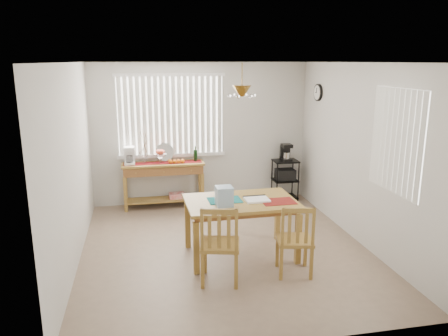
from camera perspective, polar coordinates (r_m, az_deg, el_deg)
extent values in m
cube|color=#8C745E|center=(6.38, 0.07, -10.46)|extent=(4.00, 4.50, 0.01)
cube|color=silver|center=(8.19, -3.06, 4.55)|extent=(4.00, 0.10, 2.60)
cube|color=silver|center=(3.82, 6.83, -6.48)|extent=(4.00, 0.10, 2.60)
cube|color=silver|center=(5.93, -19.75, 0.14)|extent=(0.10, 4.50, 2.60)
cube|color=silver|center=(6.66, 17.65, 1.75)|extent=(0.10, 4.50, 2.60)
cube|color=white|center=(5.82, 0.08, 14.13)|extent=(4.00, 4.50, 0.10)
cube|color=white|center=(8.03, -6.95, 6.80)|extent=(1.90, 0.01, 1.40)
cube|color=white|center=(8.01, -13.40, 6.50)|extent=(0.07, 0.03, 1.40)
cube|color=white|center=(8.00, -12.64, 6.54)|extent=(0.07, 0.03, 1.40)
cube|color=white|center=(8.00, -11.88, 6.58)|extent=(0.07, 0.03, 1.40)
cube|color=white|center=(8.00, -11.12, 6.61)|extent=(0.07, 0.03, 1.40)
cube|color=white|center=(8.00, -10.36, 6.65)|extent=(0.07, 0.03, 1.40)
cube|color=white|center=(8.00, -9.60, 6.68)|extent=(0.07, 0.03, 1.40)
cube|color=white|center=(8.01, -8.84, 6.71)|extent=(0.07, 0.03, 1.40)
cube|color=white|center=(8.01, -8.08, 6.75)|extent=(0.07, 0.03, 1.40)
cube|color=white|center=(8.02, -7.32, 6.78)|extent=(0.07, 0.03, 1.40)
cube|color=white|center=(8.02, -6.57, 6.80)|extent=(0.07, 0.03, 1.40)
cube|color=white|center=(8.03, -5.81, 6.83)|extent=(0.07, 0.03, 1.40)
cube|color=white|center=(8.04, -5.06, 6.86)|extent=(0.07, 0.03, 1.40)
cube|color=white|center=(8.06, -4.31, 6.88)|extent=(0.07, 0.03, 1.40)
cube|color=white|center=(8.07, -3.56, 6.91)|extent=(0.07, 0.03, 1.40)
cube|color=white|center=(8.08, -2.81, 6.93)|extent=(0.07, 0.03, 1.40)
cube|color=white|center=(8.10, -2.07, 6.95)|extent=(0.07, 0.03, 1.40)
cube|color=white|center=(8.12, -1.33, 6.97)|extent=(0.07, 0.03, 1.40)
cube|color=white|center=(8.13, -0.59, 6.99)|extent=(0.07, 0.03, 1.40)
cube|color=white|center=(8.13, -6.79, 1.66)|extent=(1.98, 0.06, 0.06)
cube|color=white|center=(7.95, -7.09, 12.00)|extent=(1.98, 0.06, 0.06)
cube|color=white|center=(5.81, 21.63, 3.25)|extent=(0.01, 1.10, 1.30)
cube|color=white|center=(5.41, 24.32, 2.26)|extent=(0.03, 0.07, 1.30)
cube|color=white|center=(5.49, 23.67, 2.49)|extent=(0.03, 0.07, 1.30)
cube|color=white|center=(5.58, 23.04, 2.72)|extent=(0.03, 0.07, 1.30)
cube|color=white|center=(5.67, 22.43, 2.93)|extent=(0.03, 0.07, 1.30)
cube|color=white|center=(5.76, 21.83, 3.14)|extent=(0.03, 0.07, 1.30)
cube|color=white|center=(5.85, 21.26, 3.35)|extent=(0.03, 0.07, 1.30)
cube|color=white|center=(5.95, 20.70, 3.55)|extent=(0.03, 0.07, 1.30)
cube|color=white|center=(6.04, 20.16, 3.74)|extent=(0.03, 0.07, 1.30)
cube|color=white|center=(6.13, 19.63, 3.92)|extent=(0.03, 0.07, 1.30)
cube|color=white|center=(6.22, 19.12, 4.10)|extent=(0.03, 0.07, 1.30)
cylinder|color=black|center=(7.91, 12.19, 9.62)|extent=(0.04, 0.30, 0.30)
cylinder|color=white|center=(7.90, 12.03, 9.62)|extent=(0.01, 0.25, 0.25)
cylinder|color=olive|center=(5.60, 2.37, 11.88)|extent=(0.01, 0.01, 0.34)
cone|color=olive|center=(5.61, 2.35, 10.04)|extent=(0.24, 0.24, 0.14)
sphere|color=white|center=(5.66, 3.94, 9.44)|extent=(0.05, 0.05, 0.05)
sphere|color=white|center=(5.77, 2.80, 9.54)|extent=(0.05, 0.05, 0.05)
sphere|color=white|center=(5.74, 1.23, 9.53)|extent=(0.05, 0.05, 0.05)
sphere|color=white|center=(5.58, 0.72, 9.41)|extent=(0.05, 0.05, 0.05)
sphere|color=white|center=(5.47, 1.86, 9.31)|extent=(0.05, 0.05, 0.05)
sphere|color=white|center=(5.50, 3.50, 9.33)|extent=(0.05, 0.05, 0.05)
cube|color=olive|center=(7.95, -7.96, 0.53)|extent=(1.47, 0.41, 0.04)
cube|color=brown|center=(7.97, -7.94, -0.18)|extent=(1.41, 0.38, 0.15)
cube|color=olive|center=(7.92, -12.76, -3.43)|extent=(0.06, 0.06, 0.63)
cube|color=olive|center=(7.99, -2.83, -2.94)|extent=(0.06, 0.06, 0.63)
cube|color=olive|center=(8.22, -12.71, -2.78)|extent=(0.06, 0.06, 0.63)
cube|color=olive|center=(8.29, -3.15, -2.31)|extent=(0.06, 0.06, 0.63)
cube|color=olive|center=(8.13, -7.80, -4.08)|extent=(1.36, 0.36, 0.03)
cube|color=red|center=(8.12, -6.20, -3.60)|extent=(0.28, 0.20, 0.09)
cube|color=maroon|center=(7.94, -7.96, 0.67)|extent=(1.40, 0.23, 0.01)
cube|color=white|center=(7.93, -12.21, 0.62)|extent=(0.18, 0.22, 0.05)
cube|color=white|center=(7.98, -12.24, 1.54)|extent=(0.18, 0.07, 0.28)
cube|color=white|center=(7.86, -12.31, 2.48)|extent=(0.18, 0.20, 0.06)
cylinder|color=white|center=(7.89, -12.24, 1.16)|extent=(0.12, 0.12, 0.12)
cylinder|color=white|center=(7.91, -8.30, 0.93)|extent=(0.05, 0.05, 0.09)
cone|color=white|center=(7.90, -8.32, 1.55)|extent=(0.24, 0.24, 0.08)
sphere|color=red|center=(7.88, -8.01, 2.12)|extent=(0.07, 0.07, 0.07)
sphere|color=red|center=(7.92, -8.19, 2.17)|extent=(0.07, 0.07, 0.07)
sphere|color=red|center=(7.92, -8.52, 2.15)|extent=(0.07, 0.07, 0.07)
sphere|color=red|center=(7.88, -8.67, 2.09)|extent=(0.07, 0.07, 0.07)
sphere|color=red|center=(7.84, -8.49, 2.04)|extent=(0.07, 0.07, 0.07)
sphere|color=red|center=(7.84, -8.16, 2.05)|extent=(0.07, 0.07, 0.07)
sphere|color=#D65D0B|center=(7.87, -7.01, 0.84)|extent=(0.07, 0.07, 0.07)
sphere|color=#D65D0B|center=(7.88, -6.47, 0.86)|extent=(0.07, 0.07, 0.07)
sphere|color=#D65D0B|center=(7.88, -5.94, 0.89)|extent=(0.07, 0.07, 0.07)
sphere|color=#D65D0B|center=(7.89, -5.41, 0.91)|extent=(0.07, 0.07, 0.07)
cylinder|color=silver|center=(8.07, -7.75, 2.08)|extent=(0.33, 0.08, 0.33)
cylinder|color=white|center=(7.97, -10.31, 1.07)|extent=(0.07, 0.07, 0.13)
cylinder|color=#4C3823|center=(7.91, -10.39, 2.99)|extent=(0.08, 0.04, 0.41)
cylinder|color=#4C3823|center=(7.91, -10.40, 3.15)|extent=(0.13, 0.06, 0.44)
cylinder|color=#4C3823|center=(7.91, -10.38, 2.82)|extent=(0.16, 0.07, 0.33)
cylinder|color=#4C3823|center=(7.90, -10.41, 3.31)|extent=(0.05, 0.02, 0.50)
cylinder|color=#4C3823|center=(7.92, -10.38, 2.76)|extent=(0.20, 0.09, 0.28)
cylinder|color=black|center=(8.02, -3.75, 1.66)|extent=(0.07, 0.07, 0.21)
cylinder|color=black|center=(7.99, -3.76, 2.65)|extent=(0.03, 0.03, 0.07)
cylinder|color=black|center=(8.25, 6.95, -1.95)|extent=(0.02, 0.02, 0.78)
cylinder|color=black|center=(8.39, 9.69, -1.78)|extent=(0.02, 0.02, 0.78)
cylinder|color=black|center=(8.55, 6.27, -1.36)|extent=(0.02, 0.02, 0.78)
cylinder|color=black|center=(8.69, 8.93, -1.21)|extent=(0.02, 0.02, 0.78)
cube|color=black|center=(8.38, 8.05, 0.91)|extent=(0.46, 0.37, 0.03)
cube|color=black|center=(8.47, 7.96, -1.57)|extent=(0.46, 0.37, 0.02)
cube|color=black|center=(8.56, 7.89, -3.73)|extent=(0.46, 0.37, 0.02)
cube|color=black|center=(8.44, 7.99, -0.83)|extent=(0.35, 0.28, 0.20)
cube|color=black|center=(8.35, 8.10, 1.13)|extent=(0.18, 0.22, 0.05)
cube|color=black|center=(8.40, 7.96, 2.00)|extent=(0.18, 0.07, 0.28)
cube|color=black|center=(8.30, 8.16, 2.92)|extent=(0.18, 0.20, 0.06)
cylinder|color=silver|center=(8.33, 8.14, 1.67)|extent=(0.12, 0.12, 0.12)
cube|color=olive|center=(5.90, 2.21, -4.45)|extent=(1.50, 0.98, 0.04)
cube|color=brown|center=(5.92, 2.20, -4.93)|extent=(1.39, 0.87, 0.06)
cube|color=olive|center=(5.55, -3.64, -10.41)|extent=(0.08, 0.08, 0.69)
cube|color=olive|center=(5.88, 9.65, -9.14)|extent=(0.08, 0.08, 0.69)
cube|color=olive|center=(6.31, -4.78, -7.39)|extent=(0.08, 0.08, 0.69)
cube|color=olive|center=(6.60, 7.00, -6.46)|extent=(0.08, 0.08, 0.69)
cube|color=#146F72|center=(5.89, 0.09, -4.21)|extent=(0.45, 0.32, 0.01)
cube|color=maroon|center=(5.88, 7.09, -4.36)|extent=(0.45, 0.32, 0.01)
cube|color=white|center=(5.89, 4.33, -4.14)|extent=(0.32, 0.26, 0.03)
cube|color=black|center=(6.02, 3.96, -3.73)|extent=(0.32, 0.04, 0.03)
cube|color=#90B0D2|center=(5.65, 0.02, -3.70)|extent=(0.22, 0.22, 0.25)
cube|color=olive|center=(5.33, -0.53, -9.97)|extent=(0.55, 0.55, 0.04)
cube|color=olive|center=(5.60, 1.62, -11.49)|extent=(0.05, 0.05, 0.45)
cube|color=olive|center=(5.62, -2.48, -11.42)|extent=(0.05, 0.05, 0.45)
cube|color=olive|center=(5.25, 1.59, -13.33)|extent=(0.05, 0.05, 0.45)
cube|color=olive|center=(5.27, -2.82, -13.25)|extent=(0.05, 0.05, 0.45)
cube|color=olive|center=(5.02, 1.63, -8.10)|extent=(0.05, 0.05, 0.50)
cube|color=olive|center=(5.04, -2.90, -8.04)|extent=(0.05, 0.05, 0.50)
cube|color=olive|center=(4.95, -0.65, -5.72)|extent=(0.41, 0.13, 0.07)
cube|color=olive|center=(5.03, 0.62, -8.36)|extent=(0.05, 0.03, 0.40)
cube|color=olive|center=(5.04, -0.64, -8.34)|extent=(0.05, 0.03, 0.40)
cube|color=olive|center=(5.04, -1.90, -8.32)|extent=(0.05, 0.03, 0.40)
cube|color=olive|center=(5.59, 9.18, -9.30)|extent=(0.50, 0.50, 0.04)
cube|color=olive|center=(5.88, 10.58, -10.61)|extent=(0.05, 0.05, 0.42)
cube|color=olive|center=(5.82, 6.96, -10.73)|extent=(0.05, 0.05, 0.42)
cube|color=olive|center=(5.56, 11.33, -12.17)|extent=(0.05, 0.05, 0.42)
cube|color=olive|center=(5.49, 7.47, -12.32)|extent=(0.05, 0.05, 0.42)
cube|color=olive|center=(5.35, 11.59, -7.52)|extent=(0.04, 0.04, 0.47)
cube|color=olive|center=(5.29, 7.65, -7.63)|extent=(0.04, 0.04, 0.47)
cube|color=olive|center=(5.25, 9.73, -5.50)|extent=(0.39, 0.10, 0.06)
cube|color=olive|center=(5.35, 10.72, -7.79)|extent=(0.04, 0.03, 0.38)
cube|color=olive|center=(5.33, 9.63, -7.82)|extent=(0.04, 0.03, 0.38)
cube|color=olive|center=(5.31, 8.53, -7.85)|extent=(0.04, 0.03, 0.38)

